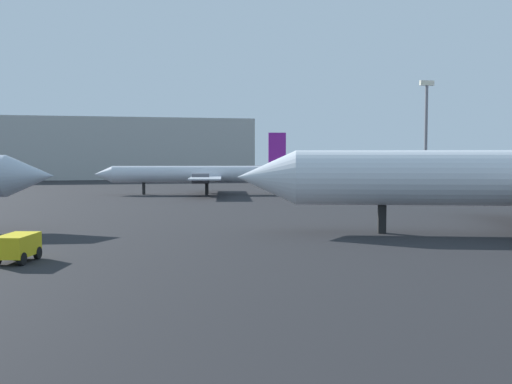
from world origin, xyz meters
TOP-DOWN VIEW (x-y plane):
  - airplane_far_left at (7.64, 67.82)m, footprint 26.86×19.76m
  - baggage_cart at (-6.54, 21.42)m, footprint 1.90×2.65m
  - light_mast_right at (45.83, 79.01)m, footprint 2.40×0.50m
  - terminal_building at (-13.07, 131.23)m, footprint 77.44×26.92m

SIDE VIEW (x-z plane):
  - baggage_cart at x=-6.54m, z-range 0.11..1.41m
  - airplane_far_left at x=7.64m, z-range -1.40..6.66m
  - terminal_building at x=-13.07m, z-range 0.00..13.32m
  - light_mast_right at x=45.83m, z-range 1.23..18.48m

